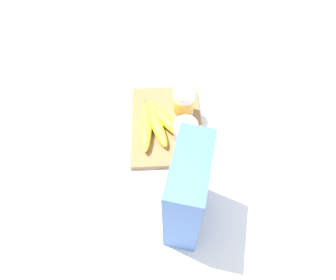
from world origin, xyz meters
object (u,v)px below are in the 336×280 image
at_px(yogurt_cup_back, 185,133).
at_px(yogurt_cup_front, 184,103).
at_px(banana_bunch, 155,123).
at_px(cereal_box, 188,192).
at_px(cutting_board, 166,124).
at_px(spoon, 183,78).

bearing_deg(yogurt_cup_back, yogurt_cup_front, 177.99).
relative_size(yogurt_cup_front, banana_bunch, 0.47).
bearing_deg(yogurt_cup_front, banana_bunch, -60.80).
distance_m(cereal_box, yogurt_cup_back, 0.23).
height_order(cereal_box, yogurt_cup_back, cereal_box).
xyz_separation_m(cutting_board, banana_bunch, (0.01, -0.03, 0.03)).
bearing_deg(cereal_box, cutting_board, -157.79).
bearing_deg(cereal_box, spoon, -168.23).
bearing_deg(yogurt_cup_front, cereal_box, -3.29).
bearing_deg(yogurt_cup_front, yogurt_cup_back, -2.01).
xyz_separation_m(cutting_board, yogurt_cup_front, (-0.04, 0.05, 0.05)).
relative_size(cutting_board, banana_bunch, 1.53).
relative_size(cereal_box, yogurt_cup_front, 2.80).
height_order(cutting_board, spoon, cutting_board).
bearing_deg(cutting_board, banana_bunch, -70.03).
bearing_deg(yogurt_cup_back, spoon, 176.81).
xyz_separation_m(cutting_board, spoon, (-0.21, 0.07, -0.00)).
bearing_deg(cutting_board, spoon, 162.48).
xyz_separation_m(yogurt_cup_back, banana_bunch, (-0.06, -0.08, -0.02)).
xyz_separation_m(cereal_box, banana_bunch, (-0.28, -0.07, -0.10)).
bearing_deg(spoon, yogurt_cup_front, -3.94).
distance_m(cereal_box, yogurt_cup_front, 0.33).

